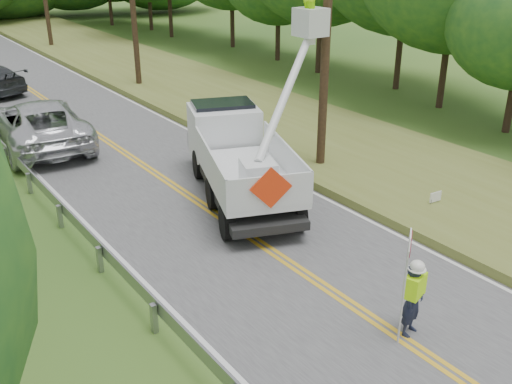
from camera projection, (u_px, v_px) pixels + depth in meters
ground at (430, 358)px, 11.70m from camera, size 140.00×140.00×0.00m
road at (133, 159)px, 22.09m from camera, size 7.20×96.00×0.03m
guardrail at (15, 160)px, 20.40m from camera, size 0.18×48.00×0.77m
tall_grass_verge at (281, 123)px, 25.82m from camera, size 7.00×96.00×0.30m
flagger at (413, 295)px, 12.03m from camera, size 1.05×0.57×2.67m
bucket_truck at (240, 141)px, 19.16m from camera, size 5.71×7.37×6.85m
suv_silver at (40, 123)px, 23.05m from camera, size 3.76×6.98×1.86m
yard_sign at (435, 198)px, 17.71m from camera, size 0.45×0.07×0.65m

